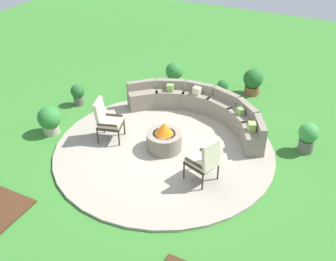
# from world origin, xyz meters

# --- Properties ---
(ground_plane) EXTENTS (24.00, 24.00, 0.00)m
(ground_plane) POSITION_xyz_m (0.00, 0.00, 0.00)
(ground_plane) COLOR #387A2D
(patio_circle) EXTENTS (5.20, 5.20, 0.06)m
(patio_circle) POSITION_xyz_m (0.00, 0.00, 0.03)
(patio_circle) COLOR #9E9384
(patio_circle) RESTS_ON ground_plane
(fire_pit) EXTENTS (0.83, 0.83, 0.71)m
(fire_pit) POSITION_xyz_m (0.00, 0.00, 0.33)
(fire_pit) COLOR gray
(fire_pit) RESTS_ON patio_circle
(curved_stone_bench) EXTENTS (4.09, 1.80, 0.73)m
(curved_stone_bench) POSITION_xyz_m (0.28, 1.67, 0.37)
(curved_stone_bench) COLOR gray
(curved_stone_bench) RESTS_ON patio_circle
(lounge_chair_front_left) EXTENTS (0.71, 0.67, 1.05)m
(lounge_chair_front_left) POSITION_xyz_m (-1.43, -0.24, 0.61)
(lounge_chair_front_left) COLOR #2D2319
(lounge_chair_front_left) RESTS_ON patio_circle
(lounge_chair_front_right) EXTENTS (0.73, 0.69, 1.03)m
(lounge_chair_front_right) POSITION_xyz_m (1.28, -0.66, 0.60)
(lounge_chair_front_right) COLOR #2D2319
(lounge_chair_front_right) RESTS_ON patio_circle
(potted_plant_0) EXTENTS (0.53, 0.53, 0.82)m
(potted_plant_0) POSITION_xyz_m (-1.22, 3.06, 0.45)
(potted_plant_0) COLOR #A89E8E
(potted_plant_0) RESTS_ON ground_plane
(potted_plant_1) EXTENTS (0.38, 0.38, 0.62)m
(potted_plant_1) POSITION_xyz_m (-3.19, 0.91, 0.35)
(potted_plant_1) COLOR #605B56
(potted_plant_1) RESTS_ON ground_plane
(potted_plant_2) EXTENTS (0.57, 0.57, 0.78)m
(potted_plant_2) POSITION_xyz_m (1.01, 3.74, 0.42)
(potted_plant_2) COLOR brown
(potted_plant_2) RESTS_ON ground_plane
(potted_plant_3) EXTENTS (0.33, 0.33, 0.58)m
(potted_plant_3) POSITION_xyz_m (0.32, 3.07, 0.31)
(potted_plant_3) COLOR brown
(potted_plant_3) RESTS_ON ground_plane
(potted_plant_4) EXTENTS (0.58, 0.58, 0.74)m
(potted_plant_4) POSITION_xyz_m (-2.91, -0.60, 0.40)
(potted_plant_4) COLOR #A89E8E
(potted_plant_4) RESTS_ON ground_plane
(potted_plant_5) EXTENTS (0.46, 0.46, 0.75)m
(potted_plant_5) POSITION_xyz_m (3.00, 1.48, 0.41)
(potted_plant_5) COLOR #605B56
(potted_plant_5) RESTS_ON ground_plane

